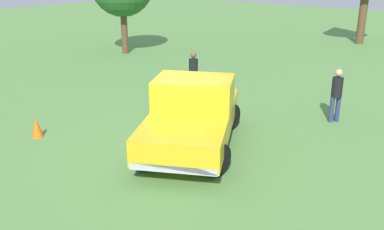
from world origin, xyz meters
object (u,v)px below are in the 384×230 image
pickup_truck (193,112)px  traffic_cone (37,128)px  person_bystander (193,72)px  person_visitor (337,93)px

pickup_truck → traffic_cone: pickup_truck is taller
traffic_cone → pickup_truck: bearing=-57.5°
person_bystander → person_visitor: 4.97m
pickup_truck → person_bystander: bearing=-170.1°
person_visitor → traffic_cone: person_visitor is taller
person_visitor → traffic_cone: bearing=-94.0°
pickup_truck → person_visitor: (4.21, -2.10, -0.01)m
traffic_cone → person_visitor: bearing=-41.4°
pickup_truck → person_bystander: (3.31, 2.79, 0.01)m
pickup_truck → person_visitor: 4.71m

